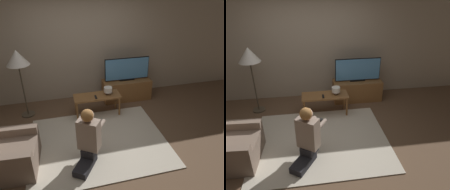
{
  "view_description": "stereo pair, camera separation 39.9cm",
  "coord_description": "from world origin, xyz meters",
  "views": [
    {
      "loc": [
        -0.57,
        -3.17,
        2.63
      ],
      "look_at": [
        0.39,
        0.53,
        0.66
      ],
      "focal_mm": 35.0,
      "sensor_mm": 36.0,
      "label": 1
    },
    {
      "loc": [
        -0.18,
        -3.25,
        2.63
      ],
      "look_at": [
        0.39,
        0.53,
        0.66
      ],
      "focal_mm": 35.0,
      "sensor_mm": 36.0,
      "label": 2
    }
  ],
  "objects": [
    {
      "name": "ground_plane",
      "position": [
        0.0,
        0.0,
        0.0
      ],
      "size": [
        10.0,
        10.0,
        0.0
      ],
      "primitive_type": "plane",
      "color": "brown"
    },
    {
      "name": "wall_back",
      "position": [
        0.0,
        1.93,
        1.3
      ],
      "size": [
        10.0,
        0.06,
        2.6
      ],
      "color": "tan",
      "rests_on": "ground_plane"
    },
    {
      "name": "rug",
      "position": [
        0.0,
        0.0,
        0.01
      ],
      "size": [
        2.45,
        2.0,
        0.02
      ],
      "color": "beige",
      "rests_on": "ground_plane"
    },
    {
      "name": "tv_stand",
      "position": [
        1.02,
        1.49,
        0.25
      ],
      "size": [
        1.18,
        0.45,
        0.5
      ],
      "color": "brown",
      "rests_on": "ground_plane"
    },
    {
      "name": "tv",
      "position": [
        1.02,
        1.5,
        0.79
      ],
      "size": [
        1.09,
        0.08,
        0.56
      ],
      "color": "black",
      "rests_on": "tv_stand"
    },
    {
      "name": "coffee_table",
      "position": [
        0.16,
        0.93,
        0.42
      ],
      "size": [
        1.0,
        0.41,
        0.47
      ],
      "color": "brown",
      "rests_on": "ground_plane"
    },
    {
      "name": "floor_lamp",
      "position": [
        -1.34,
        1.3,
        1.27
      ],
      "size": [
        0.45,
        0.45,
        1.48
      ],
      "color": "#4C4233",
      "rests_on": "ground_plane"
    },
    {
      "name": "armchair",
      "position": [
        -1.52,
        -0.28,
        0.28
      ],
      "size": [
        0.89,
        0.87,
        0.91
      ],
      "rotation": [
        0.0,
        0.0,
        1.51
      ],
      "color": "#7A6656",
      "rests_on": "ground_plane"
    },
    {
      "name": "person_kneeling",
      "position": [
        -0.24,
        -0.45,
        0.49
      ],
      "size": [
        0.66,
        0.83,
        0.97
      ],
      "rotation": [
        0.0,
        0.0,
        2.57
      ],
      "color": "#232328",
      "rests_on": "rug"
    },
    {
      "name": "table_lamp",
      "position": [
        0.41,
        0.93,
        0.57
      ],
      "size": [
        0.18,
        0.18,
        0.17
      ],
      "color": "#4C3823",
      "rests_on": "coffee_table"
    },
    {
      "name": "remote",
      "position": [
        0.12,
        0.85,
        0.48
      ],
      "size": [
        0.04,
        0.15,
        0.02
      ],
      "color": "black",
      "rests_on": "coffee_table"
    }
  ]
}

